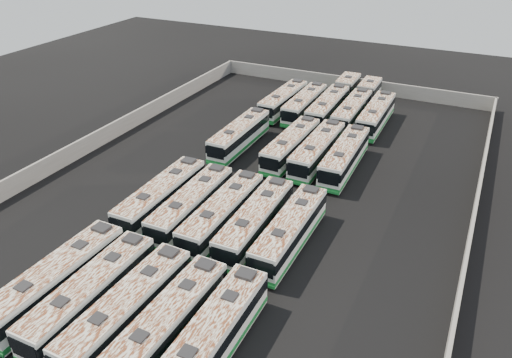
# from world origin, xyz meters

# --- Properties ---
(ground) EXTENTS (140.00, 140.00, 0.00)m
(ground) POSITION_xyz_m (0.00, 0.00, 0.00)
(ground) COLOR black
(ground) RESTS_ON ground
(perimeter_wall) EXTENTS (45.20, 73.20, 2.20)m
(perimeter_wall) POSITION_xyz_m (0.00, 0.00, 1.10)
(perimeter_wall) COLOR slate
(perimeter_wall) RESTS_ON ground
(bus_front_far_left) EXTENTS (2.89, 12.77, 3.59)m
(bus_front_far_left) POSITION_xyz_m (-5.87, -22.08, 1.83)
(bus_front_far_left) COLOR white
(bus_front_far_left) RESTS_ON ground
(bus_front_left) EXTENTS (2.77, 12.57, 3.54)m
(bus_front_left) POSITION_xyz_m (-2.44, -22.11, 1.81)
(bus_front_left) COLOR white
(bus_front_left) RESTS_ON ground
(bus_front_center) EXTENTS (2.89, 12.56, 3.53)m
(bus_front_center) POSITION_xyz_m (1.04, -22.22, 1.80)
(bus_front_center) COLOR white
(bus_front_center) RESTS_ON ground
(bus_front_right) EXTENTS (2.83, 12.47, 3.50)m
(bus_front_right) POSITION_xyz_m (4.43, -22.24, 1.79)
(bus_front_right) COLOR white
(bus_front_right) RESTS_ON ground
(bus_front_far_right) EXTENTS (2.80, 12.63, 3.55)m
(bus_front_far_right) POSITION_xyz_m (7.85, -22.00, 1.82)
(bus_front_far_right) COLOR white
(bus_front_far_right) RESTS_ON ground
(bus_midfront_far_left) EXTENTS (2.84, 12.63, 3.55)m
(bus_midfront_far_left) POSITION_xyz_m (-5.92, -8.23, 1.81)
(bus_midfront_far_left) COLOR white
(bus_midfront_far_left) RESTS_ON ground
(bus_midfront_left) EXTENTS (2.94, 12.44, 3.49)m
(bus_midfront_left) POSITION_xyz_m (-2.44, -8.17, 1.78)
(bus_midfront_left) COLOR white
(bus_midfront_left) RESTS_ON ground
(bus_midfront_center) EXTENTS (2.76, 12.56, 3.54)m
(bus_midfront_center) POSITION_xyz_m (1.01, -8.26, 1.81)
(bus_midfront_center) COLOR white
(bus_midfront_center) RESTS_ON ground
(bus_midfront_right) EXTENTS (2.92, 12.49, 3.51)m
(bus_midfront_right) POSITION_xyz_m (4.34, -8.08, 1.79)
(bus_midfront_right) COLOR white
(bus_midfront_right) RESTS_ON ground
(bus_midfront_far_right) EXTENTS (2.65, 12.38, 3.49)m
(bus_midfront_far_right) POSITION_xyz_m (7.77, -8.05, 1.78)
(bus_midfront_far_right) COLOR white
(bus_midfront_far_right) RESTS_ON ground
(bus_midback_far_left) EXTENTS (2.70, 12.40, 3.49)m
(bus_midback_far_left) POSITION_xyz_m (-5.90, 8.44, 1.78)
(bus_midback_far_left) COLOR white
(bus_midback_far_left) RESTS_ON ground
(bus_midback_center) EXTENTS (2.84, 12.41, 3.49)m
(bus_midback_center) POSITION_xyz_m (1.06, 8.51, 1.78)
(bus_midback_center) COLOR white
(bus_midback_center) RESTS_ON ground
(bus_midback_right) EXTENTS (2.71, 12.63, 3.56)m
(bus_midback_right) POSITION_xyz_m (4.40, 8.50, 1.82)
(bus_midback_right) COLOR white
(bus_midback_right) RESTS_ON ground
(bus_midback_far_right) EXTENTS (2.94, 12.61, 3.54)m
(bus_midback_far_right) POSITION_xyz_m (7.76, 8.33, 1.81)
(bus_midback_far_right) COLOR white
(bus_midback_far_right) RESTS_ON ground
(bus_back_far_left) EXTENTS (2.87, 12.29, 3.45)m
(bus_back_far_left) POSITION_xyz_m (-5.89, 22.41, 1.76)
(bus_back_far_left) COLOR white
(bus_back_far_left) RESTS_ON ground
(bus_back_left) EXTENTS (2.71, 12.25, 3.44)m
(bus_back_left) POSITION_xyz_m (-2.51, 22.31, 1.76)
(bus_back_left) COLOR white
(bus_back_left) RESTS_ON ground
(bus_back_center) EXTENTS (3.10, 19.73, 3.57)m
(bus_back_center) POSITION_xyz_m (0.90, 25.72, 1.82)
(bus_back_center) COLOR white
(bus_back_center) RESTS_ON ground
(bus_back_right) EXTENTS (2.89, 19.12, 3.46)m
(bus_back_right) POSITION_xyz_m (4.42, 25.70, 1.77)
(bus_back_right) COLOR white
(bus_back_right) RESTS_ON ground
(bus_back_far_right) EXTENTS (2.80, 12.50, 3.52)m
(bus_back_far_right) POSITION_xyz_m (7.84, 22.56, 1.80)
(bus_back_far_right) COLOR white
(bus_back_far_right) RESTS_ON ground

